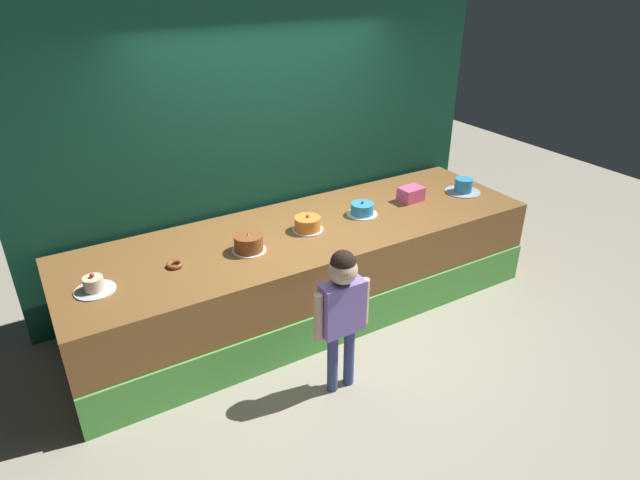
{
  "coord_description": "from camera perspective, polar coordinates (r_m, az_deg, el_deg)",
  "views": [
    {
      "loc": [
        -2.11,
        -3.16,
        2.97
      ],
      "look_at": [
        -0.01,
        0.38,
        0.83
      ],
      "focal_mm": 30.48,
      "sensor_mm": 36.0,
      "label": 1
    }
  ],
  "objects": [
    {
      "name": "cake_far_right",
      "position": [
        5.79,
        14.81,
        5.46
      ],
      "size": [
        0.36,
        0.36,
        0.15
      ],
      "color": "silver",
      "rests_on": "stage_platform"
    },
    {
      "name": "cake_left",
      "position": [
        4.48,
        -7.5,
        -0.35
      ],
      "size": [
        0.28,
        0.28,
        0.18
      ],
      "color": "white",
      "rests_on": "stage_platform"
    },
    {
      "name": "cake_right",
      "position": [
        5.11,
        4.45,
        3.23
      ],
      "size": [
        0.29,
        0.29,
        0.14
      ],
      "color": "white",
      "rests_on": "stage_platform"
    },
    {
      "name": "pink_box",
      "position": [
        5.47,
        9.52,
        4.78
      ],
      "size": [
        0.24,
        0.19,
        0.14
      ],
      "primitive_type": "cube",
      "rotation": [
        0.0,
        0.0,
        0.07
      ],
      "color": "#F25A96",
      "rests_on": "stage_platform"
    },
    {
      "name": "ground_plane",
      "position": [
        4.82,
        2.43,
        -10.63
      ],
      "size": [
        12.0,
        12.0,
        0.0
      ],
      "primitive_type": "plane",
      "color": "#ADA38E"
    },
    {
      "name": "cake_far_left",
      "position": [
        4.25,
        -22.64,
        -4.41
      ],
      "size": [
        0.29,
        0.29,
        0.14
      ],
      "color": "silver",
      "rests_on": "stage_platform"
    },
    {
      "name": "stage_platform",
      "position": [
        5.04,
        -1.41,
        -3.09
      ],
      "size": [
        4.27,
        1.3,
        0.83
      ],
      "color": "brown",
      "rests_on": "ground_plane"
    },
    {
      "name": "cake_center",
      "position": [
        4.79,
        -1.32,
        1.69
      ],
      "size": [
        0.28,
        0.28,
        0.15
      ],
      "color": "silver",
      "rests_on": "stage_platform"
    },
    {
      "name": "child_figure",
      "position": [
        3.92,
        2.33,
        -6.63
      ],
      "size": [
        0.46,
        0.21,
        1.2
      ],
      "color": "#3F4C8C",
      "rests_on": "ground_plane"
    },
    {
      "name": "donut",
      "position": [
        4.39,
        -15.01,
        -2.52
      ],
      "size": [
        0.13,
        0.13,
        0.03
      ],
      "primitive_type": "torus",
      "color": "brown",
      "rests_on": "stage_platform"
    },
    {
      "name": "curtain_backdrop",
      "position": [
        5.22,
        -5.63,
        10.61
      ],
      "size": [
        4.67,
        0.08,
        2.94
      ],
      "primitive_type": "cube",
      "color": "#144C38",
      "rests_on": "ground_plane"
    }
  ]
}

